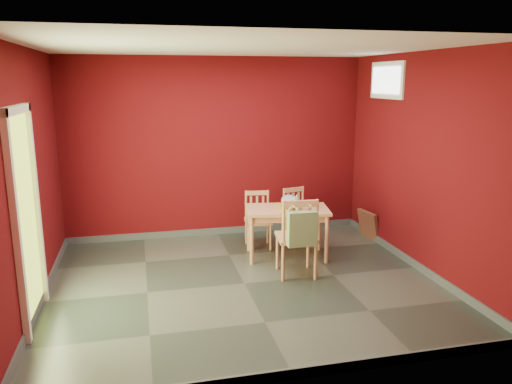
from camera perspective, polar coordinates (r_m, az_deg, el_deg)
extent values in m
plane|color=#2D342D|center=(6.01, -1.35, -10.40)|extent=(4.50, 4.50, 0.00)
plane|color=#4B070B|center=(7.56, -4.57, 5.01)|extent=(4.50, 0.00, 4.50)
plane|color=#4B070B|center=(3.73, 4.94, -3.02)|extent=(4.50, 0.00, 4.50)
plane|color=#4B070B|center=(5.61, -24.53, 1.21)|extent=(0.00, 4.00, 4.00)
plane|color=#4B070B|center=(6.46, 18.53, 3.07)|extent=(0.00, 4.00, 4.00)
plane|color=white|center=(5.54, -1.51, 16.25)|extent=(4.50, 4.50, 0.00)
cube|color=#3F4244|center=(7.83, -4.39, -4.47)|extent=(4.50, 0.02, 0.10)
cube|color=#3F4244|center=(4.28, 4.53, -19.97)|extent=(4.50, 0.02, 0.10)
cube|color=#3F4244|center=(5.98, -23.25, -11.08)|extent=(0.03, 4.00, 0.10)
cube|color=#3F4244|center=(6.78, 17.67, -7.82)|extent=(0.03, 4.00, 0.10)
cube|color=#B7D838|center=(5.30, -24.88, -3.07)|extent=(0.02, 0.85, 2.05)
cube|color=white|center=(4.84, -25.71, -4.06)|extent=(0.06, 0.08, 2.13)
cube|color=white|center=(5.73, -23.81, -1.44)|extent=(0.06, 0.08, 2.13)
cube|color=white|center=(5.13, -25.74, 8.48)|extent=(0.06, 1.01, 0.08)
cube|color=white|center=(7.24, 14.76, 12.25)|extent=(0.03, 0.90, 0.50)
cube|color=white|center=(7.23, 14.60, 12.25)|extent=(0.02, 0.76, 0.36)
cube|color=silver|center=(8.15, 6.77, -2.00)|extent=(0.08, 0.02, 0.12)
cube|color=tan|center=(6.67, 3.60, -2.03)|extent=(1.18, 0.82, 0.04)
cube|color=tan|center=(6.69, 3.59, -2.55)|extent=(1.06, 0.69, 0.09)
cylinder|color=tan|center=(6.48, -0.50, -5.60)|extent=(0.05, 0.05, 0.64)
cylinder|color=tan|center=(6.98, -0.71, -4.24)|extent=(0.05, 0.05, 0.64)
cylinder|color=tan|center=(6.59, 8.08, -5.39)|extent=(0.05, 0.05, 0.64)
cylinder|color=tan|center=(7.09, 7.26, -4.08)|extent=(0.05, 0.05, 0.64)
cube|color=#A9802B|center=(6.67, 3.60, -1.83)|extent=(0.38, 0.62, 0.01)
cube|color=#A9802B|center=(6.44, 4.34, -3.77)|extent=(0.28, 0.06, 0.29)
cube|color=tan|center=(7.13, 0.25, -3.38)|extent=(0.42, 0.42, 0.04)
cylinder|color=tan|center=(7.02, -0.91, -5.34)|extent=(0.03, 0.03, 0.36)
cylinder|color=tan|center=(7.33, -1.13, -4.57)|extent=(0.03, 0.03, 0.36)
cylinder|color=tan|center=(7.06, 1.68, -5.25)|extent=(0.03, 0.03, 0.36)
cylinder|color=tan|center=(7.36, 1.36, -4.49)|extent=(0.03, 0.03, 0.36)
cylinder|color=tan|center=(7.21, -1.15, -1.40)|extent=(0.03, 0.03, 0.40)
cylinder|color=tan|center=(7.25, 1.37, -1.34)|extent=(0.03, 0.03, 0.40)
cube|color=tan|center=(7.19, 0.12, -0.10)|extent=(0.34, 0.07, 0.06)
cube|color=tan|center=(7.23, -0.58, -1.66)|extent=(0.03, 0.02, 0.31)
cube|color=tan|center=(7.24, 0.12, -1.64)|extent=(0.03, 0.02, 0.31)
cube|color=tan|center=(7.25, 0.81, -1.63)|extent=(0.03, 0.02, 0.31)
cube|color=tan|center=(7.33, 4.92, -2.94)|extent=(0.46, 0.46, 0.04)
cylinder|color=tan|center=(7.17, 4.47, -4.97)|extent=(0.03, 0.03, 0.37)
cylinder|color=tan|center=(7.44, 3.17, -4.30)|extent=(0.03, 0.03, 0.37)
cylinder|color=tan|center=(7.34, 6.63, -4.60)|extent=(0.03, 0.03, 0.37)
cylinder|color=tan|center=(7.60, 5.28, -3.96)|extent=(0.03, 0.03, 0.37)
cylinder|color=tan|center=(7.33, 3.21, -1.14)|extent=(0.03, 0.03, 0.40)
cylinder|color=tan|center=(7.49, 5.35, -0.86)|extent=(0.03, 0.03, 0.40)
cube|color=tan|center=(7.37, 4.31, 0.26)|extent=(0.34, 0.11, 0.06)
cube|color=tan|center=(7.37, 3.69, -1.35)|extent=(0.03, 0.02, 0.31)
cube|color=tan|center=(7.41, 4.28, -1.27)|extent=(0.03, 0.02, 0.31)
cube|color=tan|center=(7.46, 4.88, -1.19)|extent=(0.03, 0.02, 0.31)
cube|color=tan|center=(6.14, 4.63, -5.19)|extent=(0.51, 0.51, 0.04)
cylinder|color=tan|center=(6.44, 5.97, -6.67)|extent=(0.04, 0.04, 0.45)
cylinder|color=tan|center=(6.08, 6.83, -7.90)|extent=(0.04, 0.04, 0.45)
cylinder|color=tan|center=(6.37, 2.46, -6.85)|extent=(0.04, 0.04, 0.45)
cylinder|color=tan|center=(6.00, 3.11, -8.11)|extent=(0.04, 0.04, 0.45)
cylinder|color=tan|center=(5.92, 6.96, -3.19)|extent=(0.04, 0.04, 0.50)
cylinder|color=tan|center=(5.84, 3.17, -3.34)|extent=(0.04, 0.04, 0.50)
cube|color=tan|center=(5.82, 5.11, -1.34)|extent=(0.42, 0.08, 0.08)
cube|color=tan|center=(5.91, 6.11, -3.64)|extent=(0.04, 0.03, 0.39)
cube|color=tan|center=(5.89, 5.07, -3.68)|extent=(0.04, 0.03, 0.39)
cube|color=tan|center=(5.87, 4.01, -3.73)|extent=(0.04, 0.03, 0.39)
cube|color=#718B59|center=(5.83, 5.31, -4.22)|extent=(0.35, 0.11, 0.41)
cylinder|color=#718B59|center=(5.78, 4.25, -1.59)|extent=(0.02, 0.17, 0.02)
cylinder|color=#718B59|center=(5.84, 6.08, -1.48)|extent=(0.02, 0.17, 0.02)
cube|color=brown|center=(7.74, 12.73, -3.68)|extent=(0.21, 0.44, 0.43)
cube|color=black|center=(7.74, 12.70, -3.68)|extent=(0.14, 0.31, 0.30)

